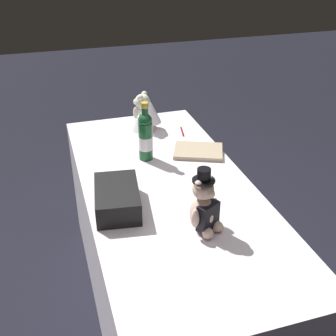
# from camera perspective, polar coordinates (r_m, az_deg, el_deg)

# --- Properties ---
(ground_plane) EXTENTS (12.00, 12.00, 0.00)m
(ground_plane) POSITION_cam_1_polar(r_m,az_deg,el_deg) (2.57, 0.00, -17.53)
(ground_plane) COLOR black
(reception_table) EXTENTS (1.80, 0.80, 0.79)m
(reception_table) POSITION_cam_1_polar(r_m,az_deg,el_deg) (2.29, 0.00, -10.81)
(reception_table) COLOR white
(reception_table) RESTS_ON ground_plane
(teddy_bear_groom) EXTENTS (0.15, 0.14, 0.29)m
(teddy_bear_groom) POSITION_cam_1_polar(r_m,az_deg,el_deg) (1.72, 4.86, -5.31)
(teddy_bear_groom) COLOR beige
(teddy_bear_groom) RESTS_ON reception_table
(teddy_bear_bride) EXTENTS (0.21, 0.22, 0.23)m
(teddy_bear_bride) POSITION_cam_1_polar(r_m,az_deg,el_deg) (2.61, -3.11, 7.29)
(teddy_bear_bride) COLOR white
(teddy_bear_bride) RESTS_ON reception_table
(champagne_bottle) EXTENTS (0.08, 0.08, 0.32)m
(champagne_bottle) POSITION_cam_1_polar(r_m,az_deg,el_deg) (2.24, -3.05, 4.33)
(champagne_bottle) COLOR #19562C
(champagne_bottle) RESTS_ON reception_table
(signing_pen) EXTENTS (0.13, 0.04, 0.01)m
(signing_pen) POSITION_cam_1_polar(r_m,az_deg,el_deg) (2.60, 1.92, 4.87)
(signing_pen) COLOR maroon
(signing_pen) RESTS_ON reception_table
(gift_case_black) EXTENTS (0.33, 0.23, 0.11)m
(gift_case_black) POSITION_cam_1_polar(r_m,az_deg,el_deg) (1.89, -6.83, -4.04)
(gift_case_black) COLOR black
(gift_case_black) RESTS_ON reception_table
(guestbook) EXTENTS (0.28, 0.32, 0.02)m
(guestbook) POSITION_cam_1_polar(r_m,az_deg,el_deg) (2.36, 4.07, 2.27)
(guestbook) COLOR tan
(guestbook) RESTS_ON reception_table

